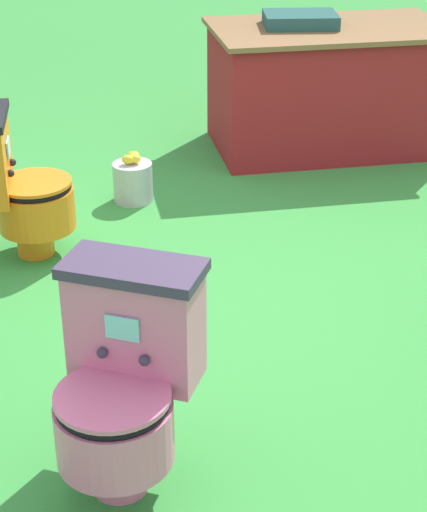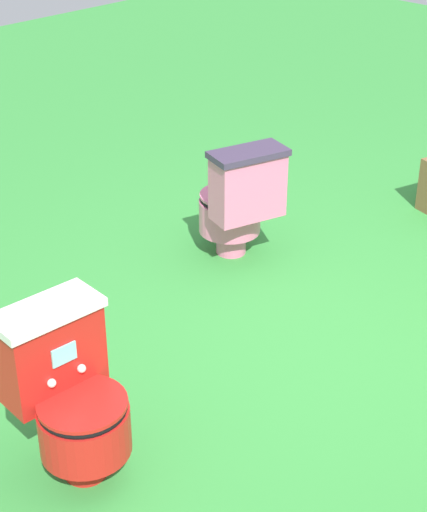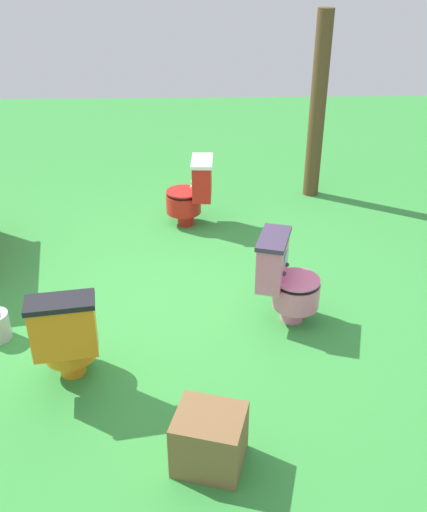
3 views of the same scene
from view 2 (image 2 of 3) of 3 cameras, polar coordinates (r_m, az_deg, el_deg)
ground at (r=4.25m, az=9.81°, el=-7.11°), size 14.00×14.00×0.00m
toilet_pink at (r=4.93m, az=1.64°, el=3.70°), size 0.53×0.59×0.73m
toilet_red at (r=3.45m, az=-9.70°, el=-9.12°), size 0.45×0.51×0.73m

